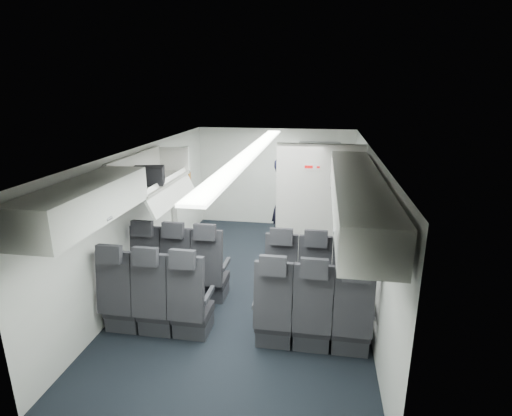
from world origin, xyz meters
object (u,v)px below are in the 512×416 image
(galley_unit, at_px, (318,188))
(carry_on_bag, at_px, (149,176))
(boarding_door, at_px, (183,197))
(flight_attendant, at_px, (283,202))
(seat_row_front, at_px, (245,277))
(seat_row_mid, at_px, (232,310))

(galley_unit, relative_size, carry_on_bag, 4.60)
(galley_unit, bearing_deg, carry_on_bag, -126.18)
(boarding_door, bearing_deg, flight_attendant, 7.12)
(seat_row_front, height_order, flight_attendant, flight_attendant)
(seat_row_front, height_order, galley_unit, galley_unit)
(seat_row_front, bearing_deg, boarding_door, 128.16)
(galley_unit, relative_size, flight_attendant, 1.10)
(galley_unit, height_order, flight_attendant, galley_unit)
(boarding_door, bearing_deg, seat_row_mid, -61.23)
(galley_unit, distance_m, boarding_door, 2.84)
(seat_row_front, relative_size, galley_unit, 1.75)
(carry_on_bag, bearing_deg, boarding_door, 82.62)
(carry_on_bag, bearing_deg, galley_unit, 39.06)
(seat_row_front, xyz_separation_m, carry_on_bag, (-1.38, 0.07, 1.41))
(boarding_door, distance_m, flight_attendant, 1.96)
(seat_row_front, xyz_separation_m, flight_attendant, (0.30, 2.33, 0.46))
(flight_attendant, bearing_deg, carry_on_bag, 126.94)
(seat_row_mid, relative_size, carry_on_bag, 8.06)
(galley_unit, xyz_separation_m, carry_on_bag, (-2.33, -3.18, 0.87))
(seat_row_front, height_order, carry_on_bag, carry_on_bag)
(seat_row_mid, height_order, boarding_door, boarding_door)
(seat_row_mid, height_order, carry_on_bag, carry_on_bag)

